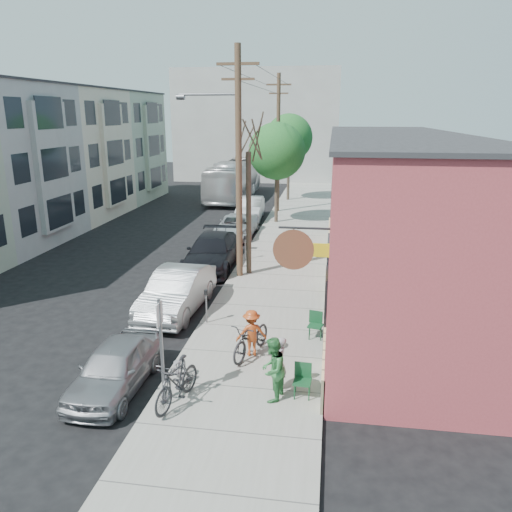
# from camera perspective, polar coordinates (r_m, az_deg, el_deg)

# --- Properties ---
(ground) EXTENTS (120.00, 120.00, 0.00)m
(ground) POSITION_cam_1_polar(r_m,az_deg,el_deg) (18.75, -12.48, -7.59)
(ground) COLOR black
(sidewalk) EXTENTS (4.50, 58.00, 0.15)m
(sidewalk) POSITION_cam_1_polar(r_m,az_deg,el_deg) (28.04, 3.74, 0.87)
(sidewalk) COLOR gray
(sidewalk) RESTS_ON ground
(cafe_building) EXTENTS (6.60, 20.20, 6.61)m
(cafe_building) POSITION_cam_1_polar(r_m,az_deg,el_deg) (21.51, 15.18, 4.50)
(cafe_building) COLOR #9C3A40
(cafe_building) RESTS_ON ground
(apartment_row) EXTENTS (6.30, 32.00, 9.00)m
(apartment_row) POSITION_cam_1_polar(r_m,az_deg,el_deg) (35.25, -23.15, 10.07)
(apartment_row) COLOR #9DAA90
(apartment_row) RESTS_ON ground
(end_cap_building) EXTENTS (18.00, 8.00, 12.00)m
(end_cap_building) POSITION_cam_1_polar(r_m,az_deg,el_deg) (58.60, 0.28, 14.69)
(end_cap_building) COLOR #9F9F9A
(end_cap_building) RESTS_ON ground
(sign_post) EXTENTS (0.07, 0.45, 2.80)m
(sign_post) POSITION_cam_1_polar(r_m,az_deg,el_deg) (13.10, -10.79, -9.42)
(sign_post) COLOR slate
(sign_post) RESTS_ON sidewalk
(parking_meter_near) EXTENTS (0.14, 0.14, 1.24)m
(parking_meter_near) POSITION_cam_1_polar(r_m,az_deg,el_deg) (17.85, -5.72, -5.11)
(parking_meter_near) COLOR slate
(parking_meter_near) RESTS_ON sidewalk
(parking_meter_far) EXTENTS (0.14, 0.14, 1.24)m
(parking_meter_far) POSITION_cam_1_polar(r_m,az_deg,el_deg) (25.42, -1.26, 1.42)
(parking_meter_far) COLOR slate
(parking_meter_far) RESTS_ON sidewalk
(utility_pole_near) EXTENTS (3.57, 0.28, 10.00)m
(utility_pole_near) POSITION_cam_1_polar(r_m,az_deg,el_deg) (22.09, -2.14, 10.87)
(utility_pole_near) COLOR #503A28
(utility_pole_near) RESTS_ON sidewalk
(utility_pole_far) EXTENTS (1.80, 0.28, 10.00)m
(utility_pole_far) POSITION_cam_1_polar(r_m,az_deg,el_deg) (37.88, 2.54, 12.93)
(utility_pole_far) COLOR #503A28
(utility_pole_far) RESTS_ON sidewalk
(tree_bare) EXTENTS (0.24, 0.24, 5.60)m
(tree_bare) POSITION_cam_1_polar(r_m,az_deg,el_deg) (22.82, -0.85, 4.81)
(tree_bare) COLOR #44392C
(tree_bare) RESTS_ON sidewalk
(tree_leafy_mid) EXTENTS (3.80, 3.80, 6.69)m
(tree_leafy_mid) POSITION_cam_1_polar(r_m,az_deg,el_deg) (33.92, 2.40, 11.87)
(tree_leafy_mid) COLOR #44392C
(tree_leafy_mid) RESTS_ON sidewalk
(tree_leafy_far) EXTENTS (3.96, 3.96, 7.22)m
(tree_leafy_far) POSITION_cam_1_polar(r_m,az_deg,el_deg) (43.11, 3.79, 13.32)
(tree_leafy_far) COLOR #44392C
(tree_leafy_far) RESTS_ON sidewalk
(patio_chair_a) EXTENTS (0.61, 0.61, 0.88)m
(patio_chair_a) POSITION_cam_1_polar(r_m,az_deg,el_deg) (16.86, 6.81, -7.90)
(patio_chair_a) COLOR #124323
(patio_chair_a) RESTS_ON sidewalk
(patio_chair_b) EXTENTS (0.54, 0.54, 0.88)m
(patio_chair_b) POSITION_cam_1_polar(r_m,az_deg,el_deg) (13.60, 5.32, -14.07)
(patio_chair_b) COLOR #124323
(patio_chair_b) RESTS_ON sidewalk
(patron_grey) EXTENTS (0.38, 0.56, 1.50)m
(patron_grey) POSITION_cam_1_polar(r_m,az_deg,el_deg) (13.76, 2.70, -12.16)
(patron_grey) COLOR gray
(patron_grey) RESTS_ON sidewalk
(patron_green) EXTENTS (0.82, 0.97, 1.73)m
(patron_green) POSITION_cam_1_polar(r_m,az_deg,el_deg) (13.23, 1.90, -12.82)
(patron_green) COLOR #2F763A
(patron_green) RESTS_ON sidewalk
(cyclist) EXTENTS (1.08, 0.84, 1.48)m
(cyclist) POSITION_cam_1_polar(r_m,az_deg,el_deg) (15.51, -0.52, -8.76)
(cyclist) COLOR #9C3D16
(cyclist) RESTS_ON sidewalk
(cyclist_bike) EXTENTS (1.41, 2.29, 1.13)m
(cyclist_bike) POSITION_cam_1_polar(r_m,az_deg,el_deg) (15.59, -0.52, -9.34)
(cyclist_bike) COLOR black
(cyclist_bike) RESTS_ON sidewalk
(parked_bike_a) EXTENTS (1.07, 2.08, 1.20)m
(parked_bike_a) POSITION_cam_1_polar(r_m,az_deg,el_deg) (13.33, -9.05, -14.09)
(parked_bike_a) COLOR black
(parked_bike_a) RESTS_ON sidewalk
(parked_bike_b) EXTENTS (0.69, 1.79, 0.93)m
(parked_bike_b) POSITION_cam_1_polar(r_m,az_deg,el_deg) (14.03, -9.32, -13.12)
(parked_bike_b) COLOR slate
(parked_bike_b) RESTS_ON sidewalk
(car_0) EXTENTS (1.64, 3.99, 1.35)m
(car_0) POSITION_cam_1_polar(r_m,az_deg,el_deg) (14.56, -15.82, -12.13)
(car_0) COLOR gray
(car_0) RESTS_ON ground
(car_1) EXTENTS (1.96, 5.06, 1.64)m
(car_1) POSITION_cam_1_polar(r_m,az_deg,el_deg) (19.36, -9.02, -4.02)
(car_1) COLOR #A4A9AC
(car_1) RESTS_ON ground
(car_2) EXTENTS (2.46, 5.64, 1.61)m
(car_2) POSITION_cam_1_polar(r_m,az_deg,el_deg) (24.66, -5.04, 0.48)
(car_2) COLOR black
(car_2) RESTS_ON ground
(car_3) EXTENTS (2.34, 4.91, 1.35)m
(car_3) POSITION_cam_1_polar(r_m,az_deg,el_deg) (30.75, -2.26, 3.41)
(car_3) COLOR silver
(car_3) RESTS_ON ground
(car_4) EXTENTS (1.97, 4.94, 1.60)m
(car_4) POSITION_cam_1_polar(r_m,az_deg,el_deg) (35.90, -0.66, 5.46)
(car_4) COLOR #9FA4A7
(car_4) RESTS_ON ground
(bus) EXTENTS (3.08, 11.91, 3.30)m
(bus) POSITION_cam_1_polar(r_m,az_deg,el_deg) (44.88, -2.52, 8.68)
(bus) COLOR silver
(bus) RESTS_ON ground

